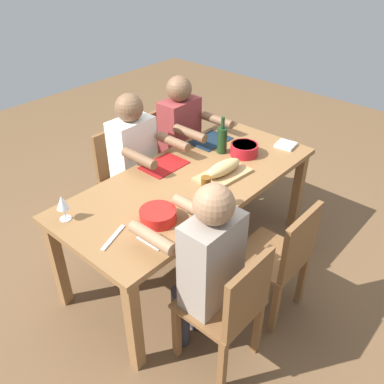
% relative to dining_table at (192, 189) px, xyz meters
% --- Properties ---
extents(ground_plane, '(8.00, 8.00, 0.00)m').
position_rel_dining_table_xyz_m(ground_plane, '(0.00, 0.00, -0.66)').
color(ground_plane, brown).
extents(dining_table, '(1.93, 0.86, 0.74)m').
position_rel_dining_table_xyz_m(dining_table, '(0.00, 0.00, 0.00)').
color(dining_table, olive).
rests_on(dining_table, ground_plane).
extents(chair_near_left, '(0.40, 0.40, 0.85)m').
position_rel_dining_table_xyz_m(chair_near_left, '(-0.53, -0.75, -0.17)').
color(chair_near_left, brown).
rests_on(chair_near_left, ground_plane).
extents(diner_near_left, '(0.41, 0.53, 1.20)m').
position_rel_dining_table_xyz_m(diner_near_left, '(-0.53, -0.57, 0.04)').
color(diner_near_left, '#2D2D38').
rests_on(diner_near_left, ground_plane).
extents(chair_far_center, '(0.40, 0.40, 0.85)m').
position_rel_dining_table_xyz_m(chair_far_center, '(0.00, 0.75, -0.17)').
color(chair_far_center, brown).
rests_on(chair_far_center, ground_plane).
extents(diner_far_center, '(0.41, 0.53, 1.20)m').
position_rel_dining_table_xyz_m(diner_far_center, '(-0.00, 0.57, 0.04)').
color(diner_far_center, '#2D2D38').
rests_on(diner_far_center, ground_plane).
extents(chair_far_right, '(0.40, 0.40, 0.85)m').
position_rel_dining_table_xyz_m(chair_far_right, '(0.53, 0.75, -0.17)').
color(chair_far_right, brown).
rests_on(chair_far_right, ground_plane).
extents(diner_far_right, '(0.41, 0.53, 1.20)m').
position_rel_dining_table_xyz_m(diner_far_right, '(0.53, 0.57, 0.04)').
color(diner_far_right, '#2D2D38').
rests_on(diner_far_right, ground_plane).
extents(chair_near_center, '(0.40, 0.40, 0.85)m').
position_rel_dining_table_xyz_m(chair_near_center, '(0.00, -0.75, -0.17)').
color(chair_near_center, brown).
rests_on(chair_near_center, ground_plane).
extents(serving_bowl_pasta, '(0.22, 0.22, 0.08)m').
position_rel_dining_table_xyz_m(serving_bowl_pasta, '(-0.49, -0.16, 0.13)').
color(serving_bowl_pasta, red).
rests_on(serving_bowl_pasta, dining_table).
extents(serving_bowl_salad, '(0.21, 0.21, 0.09)m').
position_rel_dining_table_xyz_m(serving_bowl_salad, '(0.52, -0.07, 0.13)').
color(serving_bowl_salad, '#B21923').
rests_on(serving_bowl_salad, dining_table).
extents(cutting_board, '(0.42, 0.25, 0.02)m').
position_rel_dining_table_xyz_m(cutting_board, '(0.17, -0.14, 0.09)').
color(cutting_board, tan).
rests_on(cutting_board, dining_table).
extents(bread_loaf, '(0.33, 0.14, 0.09)m').
position_rel_dining_table_xyz_m(bread_loaf, '(0.17, -0.14, 0.15)').
color(bread_loaf, tan).
rests_on(bread_loaf, cutting_board).
extents(wine_bottle, '(0.08, 0.08, 0.29)m').
position_rel_dining_table_xyz_m(wine_bottle, '(0.44, 0.09, 0.19)').
color(wine_bottle, '#193819').
rests_on(wine_bottle, dining_table).
extents(beer_bottle, '(0.06, 0.06, 0.22)m').
position_rel_dining_table_xyz_m(beer_bottle, '(-0.20, -0.29, 0.19)').
color(beer_bottle, brown).
rests_on(beer_bottle, dining_table).
extents(wine_glass, '(0.08, 0.08, 0.17)m').
position_rel_dining_table_xyz_m(wine_glass, '(-0.84, 0.26, 0.20)').
color(wine_glass, silver).
rests_on(wine_glass, dining_table).
extents(fork_near_left, '(0.02, 0.17, 0.01)m').
position_rel_dining_table_xyz_m(fork_near_left, '(-0.67, -0.27, 0.09)').
color(fork_near_left, silver).
rests_on(fork_near_left, dining_table).
extents(placemat_far_center, '(0.32, 0.23, 0.01)m').
position_rel_dining_table_xyz_m(placemat_far_center, '(0.00, 0.27, 0.09)').
color(placemat_far_center, maroon).
rests_on(placemat_far_center, dining_table).
extents(placemat_far_right, '(0.32, 0.23, 0.01)m').
position_rel_dining_table_xyz_m(placemat_far_right, '(0.53, 0.27, 0.09)').
color(placemat_far_right, '#142333').
rests_on(placemat_far_right, dining_table).
extents(carving_knife, '(0.22, 0.10, 0.01)m').
position_rel_dining_table_xyz_m(carving_knife, '(-0.77, -0.09, 0.09)').
color(carving_knife, silver).
rests_on(carving_knife, dining_table).
extents(napkin_stack, '(0.16, 0.16, 0.02)m').
position_rel_dining_table_xyz_m(napkin_stack, '(0.85, -0.23, 0.10)').
color(napkin_stack, white).
rests_on(napkin_stack, dining_table).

